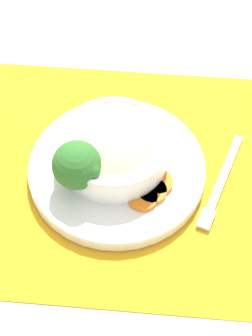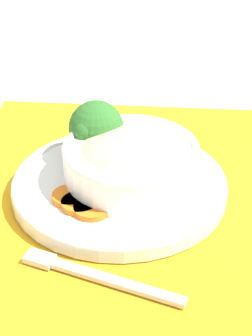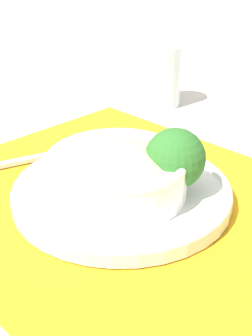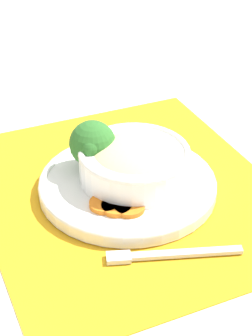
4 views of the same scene
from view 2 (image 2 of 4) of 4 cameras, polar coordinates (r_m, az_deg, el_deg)
name	(u,v)px [view 2 (image 2 of 4)]	position (r m, az deg, el deg)	size (l,w,h in m)	color
ground_plane	(120,194)	(0.72, -0.66, -2.69)	(4.00, 4.00, 0.00)	beige
placemat	(120,193)	(0.72, -0.66, -2.56)	(0.54, 0.48, 0.00)	orange
plate	(120,184)	(0.72, -0.66, -1.69)	(0.27, 0.27, 0.02)	white
bowl	(131,159)	(0.70, 0.49, 0.91)	(0.17, 0.17, 0.06)	white
broccoli_floret	(96,128)	(0.74, -3.07, 4.05)	(0.07, 0.07, 0.08)	#759E51
carrot_slice_near	(70,197)	(0.68, -5.67, -2.91)	(0.04, 0.04, 0.01)	orange
carrot_slice_middle	(80,203)	(0.67, -4.73, -3.61)	(0.04, 0.04, 0.01)	orange
carrot_slice_far	(92,209)	(0.66, -3.46, -4.14)	(0.04, 0.04, 0.01)	orange
fork	(86,273)	(0.60, -4.07, -10.58)	(0.06, 0.18, 0.01)	silver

